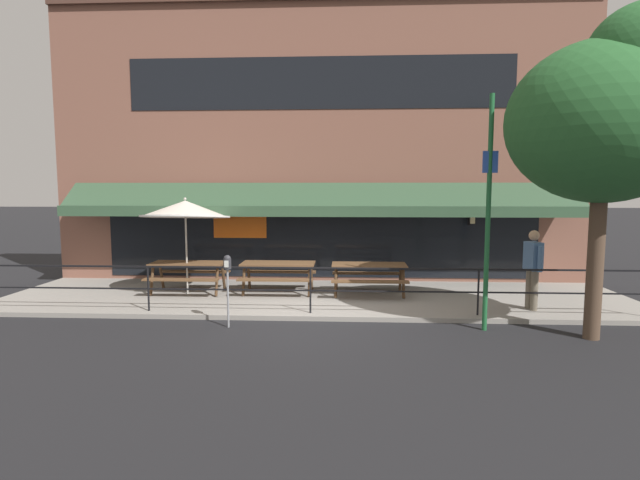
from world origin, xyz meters
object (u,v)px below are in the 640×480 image
Objects in this scene: street_sign_pole at (488,212)px; street_tree_curbside at (612,111)px; pedestrian_walking at (533,265)px; parking_meter_near at (227,269)px; picnic_table_right at (369,270)px; picnic_table_centre at (278,269)px; picnic_table_left at (188,269)px; patio_umbrella_left at (185,210)px.

street_tree_curbside is at bearing -15.29° from street_sign_pole.
pedestrian_walking is 3.51m from street_tree_curbside.
parking_meter_near is (-6.27, -1.38, 0.09)m from pedestrian_walking.
parking_meter_near reaches higher than picnic_table_right.
street_sign_pole is at bearing -31.79° from picnic_table_centre.
picnic_table_left is at bearing 170.78° from pedestrian_walking.
street_tree_curbside is at bearing -19.64° from patio_umbrella_left.
patio_umbrella_left is 1.39× the size of pedestrian_walking.
pedestrian_walking is (7.90, -1.28, 0.35)m from picnic_table_left.
picnic_table_left is 8.01m from pedestrian_walking.
pedestrian_walking reaches higher than picnic_table_centre.
pedestrian_walking is 0.39× the size of street_sign_pole.
patio_umbrella_left is at bearing 159.16° from street_sign_pole.
picnic_table_left is 7.22m from street_sign_pole.
patio_umbrella_left is 8.07m from pedestrian_walking.
picnic_table_centre is 0.31× the size of street_tree_curbside.
picnic_table_right is 0.31× the size of street_tree_curbside.
pedestrian_walking is at bearing -13.64° from picnic_table_centre.
patio_umbrella_left is at bearing 160.36° from street_tree_curbside.
picnic_table_centre is at bearing 77.60° from parking_meter_near.
pedestrian_walking is at bearing 12.37° from parking_meter_near.
parking_meter_near is (-2.84, -2.65, 0.44)m from picnic_table_right.
street_tree_curbside is (3.96, -3.09, 3.30)m from picnic_table_right.
street_sign_pole is at bearing -135.82° from pedestrian_walking.
picnic_table_left is 9.57m from street_tree_curbside.
picnic_table_left is 0.41× the size of street_sign_pole.
patio_umbrella_left is (-4.47, -0.08, 1.47)m from picnic_table_right.
picnic_table_left is at bearing 158.48° from street_sign_pole.
patio_umbrella_left is at bearing 171.42° from pedestrian_walking.
picnic_table_right is at bearing 142.05° from street_tree_curbside.
picnic_table_centre is at bearing 148.21° from street_sign_pole.
patio_umbrella_left reaches higher than picnic_table_right.
street_tree_curbside is at bearing -3.71° from parking_meter_near.
picnic_table_centre is 0.41× the size of street_sign_pole.
parking_meter_near reaches higher than picnic_table_left.
street_sign_pole is (6.56, -2.50, 0.09)m from patio_umbrella_left.
pedestrian_walking is at bearing 44.18° from street_sign_pole.
street_sign_pole is 0.77× the size of street_tree_curbside.
street_tree_curbside is at bearing -37.95° from picnic_table_right.
picnic_table_centre is 7.71m from street_tree_curbside.
patio_umbrella_left is at bearing -175.35° from picnic_table_centre.
pedestrian_walking is at bearing -20.32° from picnic_table_right.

